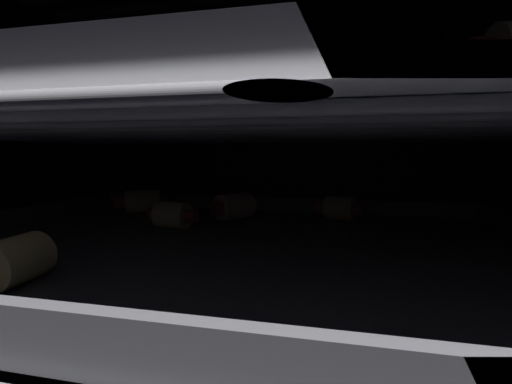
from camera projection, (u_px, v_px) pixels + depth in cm
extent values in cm
cube|color=black|center=(238.00, 365.00, 31.02)|extent=(61.67, 43.38, 1.20)
cube|color=black|center=(278.00, 153.00, 49.54)|extent=(61.67, 1.20, 35.38)
cylinder|color=slate|center=(142.00, 355.00, 15.39)|extent=(55.76, 0.65, 0.65)
cylinder|color=slate|center=(176.00, 320.00, 18.64)|extent=(55.76, 0.65, 0.65)
cylinder|color=slate|center=(200.00, 295.00, 21.89)|extent=(55.76, 0.65, 0.65)
cylinder|color=slate|center=(218.00, 277.00, 25.13)|extent=(55.76, 0.65, 0.65)
cylinder|color=slate|center=(231.00, 263.00, 28.38)|extent=(55.76, 0.65, 0.65)
cylinder|color=slate|center=(242.00, 252.00, 31.63)|extent=(55.76, 0.65, 0.65)
cylinder|color=slate|center=(251.00, 243.00, 34.87)|extent=(55.76, 0.65, 0.65)
cylinder|color=slate|center=(258.00, 235.00, 38.12)|extent=(55.76, 0.65, 0.65)
cylinder|color=slate|center=(265.00, 229.00, 41.37)|extent=(55.76, 0.65, 0.65)
cylinder|color=slate|center=(270.00, 223.00, 44.61)|extent=(55.76, 0.65, 0.65)
cylinder|color=slate|center=(274.00, 219.00, 47.86)|extent=(55.76, 0.65, 0.65)
cube|color=#4C4C51|center=(237.00, 248.00, 29.92)|extent=(49.10, 35.41, 0.87)
cube|color=#4C4C51|center=(108.00, 335.00, 12.99)|extent=(49.10, 0.80, 1.77)
cube|color=#4C4C51|center=(273.00, 204.00, 46.57)|extent=(49.10, 0.80, 1.77)
cylinder|color=#DABD75|center=(340.00, 208.00, 40.20)|extent=(3.70, 3.43, 2.69)
cylinder|color=#B23D38|center=(359.00, 209.00, 39.20)|extent=(1.49, 1.77, 1.52)
cylinder|color=#B23D38|center=(322.00, 207.00, 41.20)|extent=(1.49, 1.77, 1.52)
cylinder|color=#D7BD81|center=(173.00, 215.00, 35.89)|extent=(3.60, 3.03, 2.60)
cylinder|color=#B23D38|center=(155.00, 214.00, 36.65)|extent=(1.21, 1.38, 1.24)
cylinder|color=#B23D38|center=(191.00, 216.00, 35.13)|extent=(1.21, 1.38, 1.24)
cylinder|color=#E5C980|center=(15.00, 261.00, 20.35)|extent=(2.88, 3.45, 2.74)
cylinder|color=#B23D38|center=(43.00, 251.00, 22.40)|extent=(1.38, 0.91, 1.35)
cylinder|color=#E0B371|center=(142.00, 202.00, 44.80)|extent=(4.99, 4.66, 2.93)
cylinder|color=#B23D38|center=(164.00, 201.00, 45.70)|extent=(1.74, 1.81, 1.40)
cylinder|color=#B23D38|center=(120.00, 203.00, 43.90)|extent=(1.74, 1.81, 1.40)
cylinder|color=#E9B486|center=(235.00, 207.00, 40.51)|extent=(4.70, 4.93, 2.95)
cylinder|color=#B23D38|center=(251.00, 204.00, 42.12)|extent=(1.87, 1.69, 1.66)
cylinder|color=#B23D38|center=(217.00, 209.00, 38.90)|extent=(1.87, 1.69, 1.66)
cylinder|color=slate|center=(82.00, 98.00, 11.37)|extent=(55.76, 0.68, 0.68)
cylinder|color=slate|center=(147.00, 112.00, 15.27)|extent=(55.76, 0.68, 0.68)
cylinder|color=slate|center=(185.00, 121.00, 19.17)|extent=(55.76, 0.68, 0.68)
cylinder|color=slate|center=(211.00, 126.00, 23.06)|extent=(55.76, 0.68, 0.68)
cylinder|color=slate|center=(229.00, 130.00, 26.96)|extent=(55.76, 0.68, 0.68)
cylinder|color=slate|center=(243.00, 133.00, 30.85)|extent=(55.76, 0.68, 0.68)
cylinder|color=slate|center=(253.00, 136.00, 34.75)|extent=(55.76, 0.68, 0.68)
cylinder|color=slate|center=(262.00, 137.00, 38.65)|extent=(55.76, 0.68, 0.68)
cylinder|color=slate|center=(269.00, 139.00, 42.54)|extent=(55.76, 0.68, 0.68)
cylinder|color=slate|center=(274.00, 140.00, 46.44)|extent=(55.76, 0.68, 0.68)
cube|color=silver|center=(236.00, 121.00, 28.81)|extent=(49.10, 35.41, 1.08)
cube|color=silver|center=(94.00, 42.00, 11.91)|extent=(49.10, 0.80, 1.04)
cube|color=silver|center=(273.00, 124.00, 45.49)|extent=(49.10, 0.80, 1.04)
cylinder|color=#E7B986|center=(315.00, 113.00, 39.37)|extent=(4.34, 4.85, 2.51)
cylinder|color=#B23D38|center=(327.00, 110.00, 36.86)|extent=(1.64, 1.64, 1.19)
cylinder|color=#B23D38|center=(303.00, 116.00, 41.88)|extent=(1.64, 1.64, 1.19)
cylinder|color=#D9B97D|center=(479.00, 100.00, 31.82)|extent=(3.35, 3.85, 3.23)
cylinder|color=#B23D38|center=(490.00, 95.00, 29.54)|extent=(1.67, 0.99, 1.64)
cylinder|color=#B23D38|center=(468.00, 103.00, 34.10)|extent=(1.67, 0.99, 1.64)
cylinder|color=#EAC771|center=(335.00, 55.00, 17.67)|extent=(4.89, 5.14, 3.36)
cylinder|color=#B23D38|center=(314.00, 66.00, 19.98)|extent=(2.14, 1.70, 1.99)
cylinder|color=#B23D38|center=(363.00, 40.00, 15.36)|extent=(2.14, 1.70, 1.99)
cylinder|color=#E5C077|center=(208.00, 116.00, 44.46)|extent=(4.30, 4.91, 3.01)
cylinder|color=#B23D38|center=(194.00, 114.00, 42.46)|extent=(1.75, 1.30, 1.58)
cylinder|color=#B23D38|center=(220.00, 117.00, 46.46)|extent=(1.75, 1.30, 1.58)
cylinder|color=#B23D38|center=(480.00, 56.00, 17.44)|extent=(1.33, 1.94, 1.81)
cylinder|color=#DCB87E|center=(122.00, 114.00, 43.70)|extent=(4.42, 4.76, 3.28)
cylinder|color=#B23D38|center=(118.00, 112.00, 41.48)|extent=(1.67, 1.14, 1.54)
cylinder|color=#B23D38|center=(126.00, 116.00, 45.92)|extent=(1.67, 1.14, 1.54)
cylinder|color=#D5B680|center=(137.00, 99.00, 29.37)|extent=(3.91, 3.89, 2.62)
cylinder|color=#B23D38|center=(111.00, 97.00, 28.42)|extent=(1.72, 1.74, 1.34)
cylinder|color=#B23D38|center=(162.00, 100.00, 30.33)|extent=(1.72, 1.74, 1.34)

